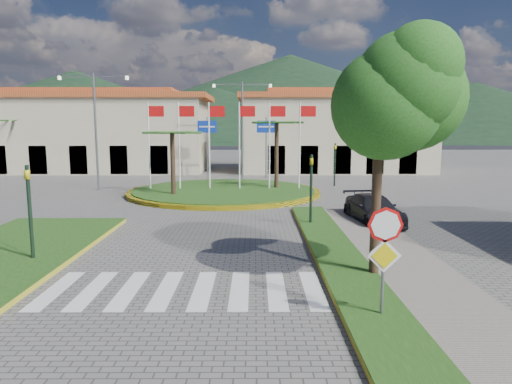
{
  "coord_description": "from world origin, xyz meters",
  "views": [
    {
      "loc": [
        2.01,
        -7.89,
        4.4
      ],
      "look_at": [
        2.06,
        8.0,
        2.12
      ],
      "focal_mm": 32.0,
      "sensor_mm": 36.0,
      "label": 1
    }
  ],
  "objects_px": {
    "roundabout_island": "(224,191)",
    "car_dark_b": "(323,166)",
    "stop_sign": "(384,245)",
    "car_side_right": "(373,209)",
    "white_van": "(87,166)",
    "car_dark_a": "(178,165)",
    "deciduous_tree": "(380,99)"
  },
  "relations": [
    {
      "from": "deciduous_tree",
      "to": "car_dark_b",
      "type": "height_order",
      "value": "deciduous_tree"
    },
    {
      "from": "stop_sign",
      "to": "car_dark_a",
      "type": "distance_m",
      "value": 36.48
    },
    {
      "from": "roundabout_island",
      "to": "white_van",
      "type": "bearing_deg",
      "value": 134.1
    },
    {
      "from": "car_dark_a",
      "to": "car_dark_b",
      "type": "relative_size",
      "value": 1.19
    },
    {
      "from": "deciduous_tree",
      "to": "stop_sign",
      "type": "bearing_deg",
      "value": -101.18
    },
    {
      "from": "deciduous_tree",
      "to": "car_side_right",
      "type": "bearing_deg",
      "value": 75.62
    },
    {
      "from": "white_van",
      "to": "car_dark_a",
      "type": "xyz_separation_m",
      "value": [
        8.94,
        -0.06,
        0.12
      ]
    },
    {
      "from": "stop_sign",
      "to": "car_dark_a",
      "type": "xyz_separation_m",
      "value": [
        -10.45,
        34.93,
        -1.11
      ]
    },
    {
      "from": "stop_sign",
      "to": "car_dark_b",
      "type": "bearing_deg",
      "value": 83.72
    },
    {
      "from": "car_dark_a",
      "to": "car_side_right",
      "type": "height_order",
      "value": "car_dark_a"
    },
    {
      "from": "stop_sign",
      "to": "car_dark_b",
      "type": "height_order",
      "value": "stop_sign"
    },
    {
      "from": "white_van",
      "to": "car_dark_b",
      "type": "height_order",
      "value": "white_van"
    },
    {
      "from": "car_dark_a",
      "to": "white_van",
      "type": "bearing_deg",
      "value": 81.6
    },
    {
      "from": "deciduous_tree",
      "to": "white_van",
      "type": "height_order",
      "value": "deciduous_tree"
    },
    {
      "from": "car_dark_b",
      "to": "car_dark_a",
      "type": "bearing_deg",
      "value": 93.03
    },
    {
      "from": "deciduous_tree",
      "to": "white_van",
      "type": "bearing_deg",
      "value": 122.03
    },
    {
      "from": "white_van",
      "to": "car_dark_b",
      "type": "bearing_deg",
      "value": -73.81
    },
    {
      "from": "car_dark_b",
      "to": "car_side_right",
      "type": "bearing_deg",
      "value": -178.16
    },
    {
      "from": "stop_sign",
      "to": "deciduous_tree",
      "type": "bearing_deg",
      "value": 78.82
    },
    {
      "from": "car_side_right",
      "to": "car_dark_a",
      "type": "bearing_deg",
      "value": 110.93
    },
    {
      "from": "car_dark_a",
      "to": "stop_sign",
      "type": "bearing_deg",
      "value": -171.34
    },
    {
      "from": "deciduous_tree",
      "to": "car_dark_b",
      "type": "xyz_separation_m",
      "value": [
        3.2,
        31.47,
        -4.62
      ]
    },
    {
      "from": "car_dark_a",
      "to": "deciduous_tree",
      "type": "bearing_deg",
      "value": -168.89
    },
    {
      "from": "deciduous_tree",
      "to": "car_dark_a",
      "type": "xyz_separation_m",
      "value": [
        -11.05,
        31.89,
        -4.5
      ]
    },
    {
      "from": "deciduous_tree",
      "to": "car_side_right",
      "type": "height_order",
      "value": "deciduous_tree"
    },
    {
      "from": "stop_sign",
      "to": "white_van",
      "type": "bearing_deg",
      "value": 118.99
    },
    {
      "from": "roundabout_island",
      "to": "car_dark_b",
      "type": "xyz_separation_m",
      "value": [
        8.69,
        14.47,
        0.38
      ]
    },
    {
      "from": "car_dark_b",
      "to": "stop_sign",
      "type": "bearing_deg",
      "value": 178.46
    },
    {
      "from": "roundabout_island",
      "to": "car_dark_b",
      "type": "distance_m",
      "value": 16.88
    },
    {
      "from": "deciduous_tree",
      "to": "car_dark_a",
      "type": "height_order",
      "value": "deciduous_tree"
    },
    {
      "from": "roundabout_island",
      "to": "car_side_right",
      "type": "height_order",
      "value": "roundabout_island"
    },
    {
      "from": "white_van",
      "to": "car_side_right",
      "type": "xyz_separation_m",
      "value": [
        21.99,
        -24.16,
        0.07
      ]
    }
  ]
}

